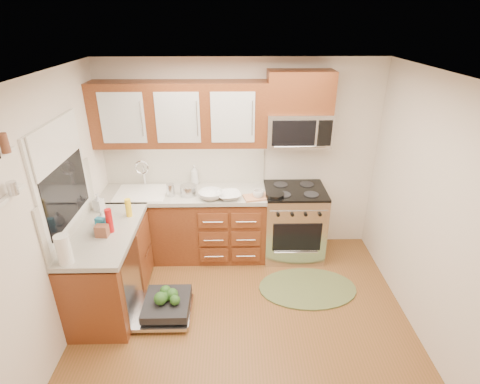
{
  "coord_description": "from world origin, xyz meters",
  "views": [
    {
      "loc": [
        -0.1,
        -2.8,
        2.94
      ],
      "look_at": [
        -0.03,
        0.85,
        1.2
      ],
      "focal_mm": 28.0,
      "sensor_mm": 36.0,
      "label": 1
    }
  ],
  "objects_px": {
    "upper_cabinets": "(180,114)",
    "stock_pot": "(188,190)",
    "bowl_b": "(211,195)",
    "cup": "(258,194)",
    "dishwasher": "(164,307)",
    "cutting_board": "(257,197)",
    "paper_towel_roll": "(64,249)",
    "bowl_a": "(229,196)",
    "rug": "(307,288)",
    "sink": "(142,202)",
    "range": "(293,222)",
    "skillet": "(275,195)",
    "microwave": "(298,129)"
  },
  "relations": [
    {
      "from": "upper_cabinets",
      "to": "cutting_board",
      "type": "xyz_separation_m",
      "value": [
        0.91,
        -0.32,
        -0.94
      ]
    },
    {
      "from": "microwave",
      "to": "bowl_a",
      "type": "height_order",
      "value": "microwave"
    },
    {
      "from": "cutting_board",
      "to": "rug",
      "type": "bearing_deg",
      "value": -43.94
    },
    {
      "from": "range",
      "to": "bowl_a",
      "type": "bearing_deg",
      "value": -167.83
    },
    {
      "from": "cutting_board",
      "to": "bowl_a",
      "type": "height_order",
      "value": "bowl_a"
    },
    {
      "from": "upper_cabinets",
      "to": "cutting_board",
      "type": "bearing_deg",
      "value": -19.75
    },
    {
      "from": "upper_cabinets",
      "to": "dishwasher",
      "type": "bearing_deg",
      "value": -96.04
    },
    {
      "from": "upper_cabinets",
      "to": "sink",
      "type": "bearing_deg",
      "value": -163.55
    },
    {
      "from": "stock_pot",
      "to": "bowl_b",
      "type": "height_order",
      "value": "stock_pot"
    },
    {
      "from": "paper_towel_roll",
      "to": "dishwasher",
      "type": "bearing_deg",
      "value": 23.39
    },
    {
      "from": "rug",
      "to": "sink",
      "type": "bearing_deg",
      "value": 159.96
    },
    {
      "from": "upper_cabinets",
      "to": "rug",
      "type": "bearing_deg",
      "value": -30.84
    },
    {
      "from": "bowl_a",
      "to": "bowl_b",
      "type": "distance_m",
      "value": 0.22
    },
    {
      "from": "upper_cabinets",
      "to": "bowl_a",
      "type": "xyz_separation_m",
      "value": [
        0.57,
        -0.32,
        -0.92
      ]
    },
    {
      "from": "cutting_board",
      "to": "paper_towel_roll",
      "type": "distance_m",
      "value": 2.19
    },
    {
      "from": "cup",
      "to": "cutting_board",
      "type": "bearing_deg",
      "value": 179.6
    },
    {
      "from": "skillet",
      "to": "dishwasher",
      "type": "bearing_deg",
      "value": -143.31
    },
    {
      "from": "skillet",
      "to": "stock_pot",
      "type": "bearing_deg",
      "value": 173.79
    },
    {
      "from": "bowl_b",
      "to": "cup",
      "type": "height_order",
      "value": "cup"
    },
    {
      "from": "microwave",
      "to": "paper_towel_roll",
      "type": "height_order",
      "value": "microwave"
    },
    {
      "from": "paper_towel_roll",
      "to": "bowl_a",
      "type": "bearing_deg",
      "value": 41.31
    },
    {
      "from": "paper_towel_roll",
      "to": "cutting_board",
      "type": "bearing_deg",
      "value": 35.51
    },
    {
      "from": "microwave",
      "to": "bowl_a",
      "type": "distance_m",
      "value": 1.16
    },
    {
      "from": "sink",
      "to": "dishwasher",
      "type": "relative_size",
      "value": 0.89
    },
    {
      "from": "rug",
      "to": "bowl_b",
      "type": "bearing_deg",
      "value": 153.64
    },
    {
      "from": "sink",
      "to": "rug",
      "type": "xyz_separation_m",
      "value": [
        2.02,
        -0.74,
        -0.79
      ]
    },
    {
      "from": "bowl_a",
      "to": "cup",
      "type": "distance_m",
      "value": 0.36
    },
    {
      "from": "rug",
      "to": "bowl_b",
      "type": "relative_size",
      "value": 3.92
    },
    {
      "from": "sink",
      "to": "paper_towel_roll",
      "type": "height_order",
      "value": "paper_towel_roll"
    },
    {
      "from": "upper_cabinets",
      "to": "stock_pot",
      "type": "height_order",
      "value": "upper_cabinets"
    },
    {
      "from": "dishwasher",
      "to": "bowl_b",
      "type": "xyz_separation_m",
      "value": [
        0.49,
        0.95,
        0.87
      ]
    },
    {
      "from": "dishwasher",
      "to": "stock_pot",
      "type": "height_order",
      "value": "stock_pot"
    },
    {
      "from": "cutting_board",
      "to": "bowl_b",
      "type": "relative_size",
      "value": 1.05
    },
    {
      "from": "bowl_a",
      "to": "bowl_b",
      "type": "bearing_deg",
      "value": 180.0
    },
    {
      "from": "range",
      "to": "rug",
      "type": "xyz_separation_m",
      "value": [
        0.09,
        -0.75,
        -0.46
      ]
    },
    {
      "from": "microwave",
      "to": "dishwasher",
      "type": "height_order",
      "value": "microwave"
    },
    {
      "from": "rug",
      "to": "cutting_board",
      "type": "relative_size",
      "value": 3.74
    },
    {
      "from": "dishwasher",
      "to": "bowl_b",
      "type": "relative_size",
      "value": 2.39
    },
    {
      "from": "range",
      "to": "sink",
      "type": "distance_m",
      "value": 1.96
    },
    {
      "from": "range",
      "to": "dishwasher",
      "type": "xyz_separation_m",
      "value": [
        -1.54,
        -1.13,
        -0.38
      ]
    },
    {
      "from": "bowl_b",
      "to": "paper_towel_roll",
      "type": "bearing_deg",
      "value": -133.98
    },
    {
      "from": "skillet",
      "to": "cup",
      "type": "distance_m",
      "value": 0.2
    },
    {
      "from": "microwave",
      "to": "paper_towel_roll",
      "type": "distance_m",
      "value": 2.84
    },
    {
      "from": "upper_cabinets",
      "to": "range",
      "type": "distance_m",
      "value": 1.99
    },
    {
      "from": "dishwasher",
      "to": "cutting_board",
      "type": "relative_size",
      "value": 2.28
    },
    {
      "from": "sink",
      "to": "paper_towel_roll",
      "type": "bearing_deg",
      "value": -103.66
    },
    {
      "from": "upper_cabinets",
      "to": "bowl_b",
      "type": "bearing_deg",
      "value": -42.85
    },
    {
      "from": "stock_pot",
      "to": "cup",
      "type": "distance_m",
      "value": 0.86
    },
    {
      "from": "rug",
      "to": "paper_towel_roll",
      "type": "relative_size",
      "value": 4.09
    },
    {
      "from": "dishwasher",
      "to": "bowl_a",
      "type": "height_order",
      "value": "bowl_a"
    }
  ]
}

